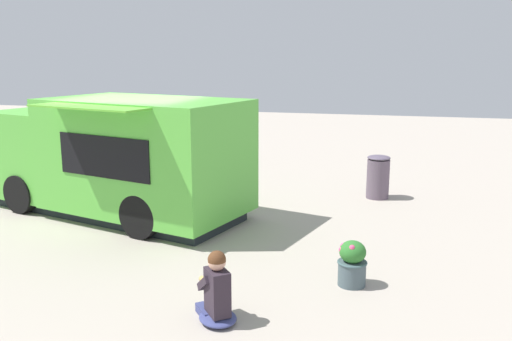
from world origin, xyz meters
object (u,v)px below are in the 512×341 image
Objects in this scene: planter_flowering_near at (213,149)px; planter_flowering_far at (352,263)px; food_truck at (118,158)px; person_customer at (217,293)px; trash_bin at (378,176)px.

planter_flowering_near reaches higher than planter_flowering_far.
food_truck is 8.94× the size of planter_flowering_far.
planter_flowering_far is at bearing 31.49° from planter_flowering_near.
planter_flowering_near is (-5.36, 0.11, -0.70)m from food_truck.
person_customer is 9.72m from planter_flowering_near.
food_truck is at bearing -62.72° from trash_bin.
food_truck is at bearing -138.62° from person_customer.
planter_flowering_near is 5.61m from trash_bin.
person_customer is 0.93× the size of trash_bin.
trash_bin is (2.80, 4.86, 0.06)m from planter_flowering_near.
planter_flowering_near is at bearing -119.94° from trash_bin.
person_customer is at bearing 19.51° from planter_flowering_near.
planter_flowering_far is (2.34, 4.82, -0.81)m from food_truck.
planter_flowering_far is at bearing -1.66° from trash_bin.
trash_bin reaches higher than planter_flowering_near.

